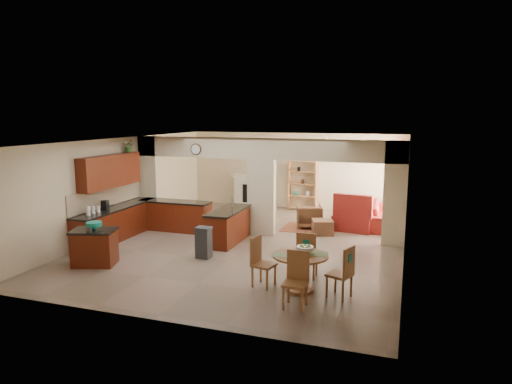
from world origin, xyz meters
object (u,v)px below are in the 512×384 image
(kitchen_island, at_px, (95,247))
(sofa, at_px, (382,214))
(armchair, at_px, (309,216))
(dining_table, at_px, (300,267))

(kitchen_island, bearing_deg, sofa, 27.17)
(sofa, relative_size, armchair, 3.16)
(dining_table, relative_size, armchair, 1.40)
(kitchen_island, xyz_separation_m, armchair, (3.98, 5.12, -0.07))
(dining_table, distance_m, sofa, 6.24)
(sofa, distance_m, armchair, 2.34)
(sofa, bearing_deg, kitchen_island, 131.80)
(kitchen_island, bearing_deg, armchair, 34.51)
(kitchen_island, xyz_separation_m, sofa, (6.12, 6.07, -0.06))
(kitchen_island, height_order, sofa, kitchen_island)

